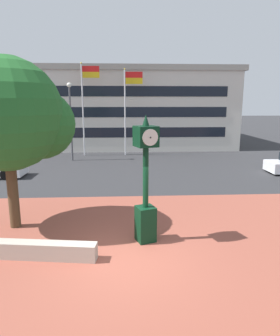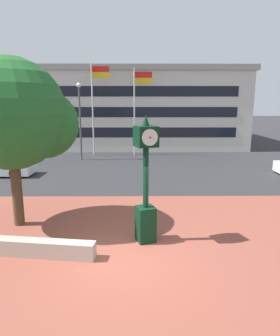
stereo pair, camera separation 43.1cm
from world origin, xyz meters
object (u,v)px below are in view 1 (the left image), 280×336
object	(u,v)px
flagpole_secondary	(127,104)
civic_building	(90,108)
plaza_tree	(14,117)
flagpole_primary	(85,102)
street_lamp_post	(70,113)
street_clock	(146,186)

from	to	relation	value
flagpole_secondary	civic_building	size ratio (longest dim) A/B	0.24
plaza_tree	flagpole_primary	bearing A→B (deg)	87.88
flagpole_primary	civic_building	xyz separation A→B (m)	(-0.57, 9.42, -0.65)
plaza_tree	street_lamp_post	bearing A→B (deg)	91.13
flagpole_secondary	civic_building	xyz separation A→B (m)	(-4.13, 9.42, -0.44)
flagpole_secondary	street_lamp_post	world-z (taller)	flagpole_secondary
street_lamp_post	civic_building	bearing A→B (deg)	88.77
street_clock	street_lamp_post	world-z (taller)	street_lamp_post
civic_building	street_lamp_post	world-z (taller)	civic_building
plaza_tree	street_lamp_post	xyz separation A→B (m)	(-0.26, 13.08, -0.29)
plaza_tree	civic_building	distance (m)	24.86
plaza_tree	civic_building	size ratio (longest dim) A/B	0.20
street_lamp_post	flagpole_secondary	bearing A→B (deg)	28.30
street_clock	street_lamp_post	xyz separation A→B (m)	(-4.72, 14.62, 1.82)
street_clock	civic_building	xyz separation A→B (m)	(-4.46, 26.41, 2.03)
street_clock	plaza_tree	distance (m)	5.17
plaza_tree	flagpole_secondary	xyz separation A→B (m)	(4.13, 15.44, 0.36)
street_clock	flagpole_secondary	world-z (taller)	flagpole_secondary
street_clock	flagpole_secondary	bearing A→B (deg)	72.01
plaza_tree	street_lamp_post	world-z (taller)	plaza_tree
flagpole_secondary	civic_building	distance (m)	10.30
plaza_tree	flagpole_primary	distance (m)	15.46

